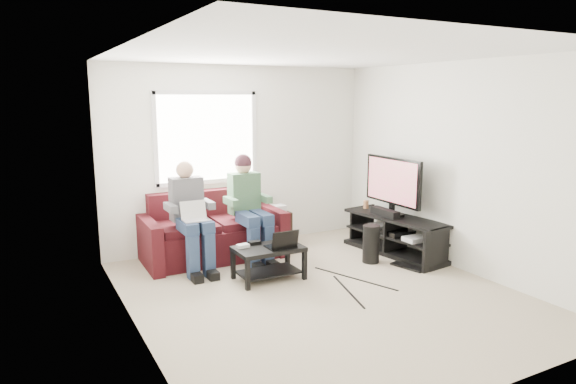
{
  "coord_description": "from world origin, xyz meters",
  "views": [
    {
      "loc": [
        -2.9,
        -4.6,
        2.16
      ],
      "look_at": [
        -0.09,
        0.6,
        1.06
      ],
      "focal_mm": 32.0,
      "sensor_mm": 36.0,
      "label": 1
    }
  ],
  "objects_px": {
    "sofa": "(213,234)",
    "tv_stand": "(395,237)",
    "subwoofer": "(371,244)",
    "tv": "(393,183)",
    "end_table": "(277,227)",
    "coffee_table": "(269,255)"
  },
  "relations": [
    {
      "from": "coffee_table",
      "to": "subwoofer",
      "type": "distance_m",
      "value": 1.47
    },
    {
      "from": "coffee_table",
      "to": "end_table",
      "type": "xyz_separation_m",
      "value": [
        0.77,
        1.28,
        -0.03
      ]
    },
    {
      "from": "tv",
      "to": "subwoofer",
      "type": "distance_m",
      "value": 0.95
    },
    {
      "from": "subwoofer",
      "to": "end_table",
      "type": "distance_m",
      "value": 1.52
    },
    {
      "from": "subwoofer",
      "to": "end_table",
      "type": "relative_size",
      "value": 0.85
    },
    {
      "from": "coffee_table",
      "to": "tv",
      "type": "xyz_separation_m",
      "value": [
        2.01,
        0.18,
        0.7
      ]
    },
    {
      "from": "subwoofer",
      "to": "tv",
      "type": "bearing_deg",
      "value": 24.96
    },
    {
      "from": "coffee_table",
      "to": "subwoofer",
      "type": "bearing_deg",
      "value": -2.75
    },
    {
      "from": "sofa",
      "to": "tv_stand",
      "type": "xyz_separation_m",
      "value": [
        2.3,
        -1.05,
        -0.09
      ]
    },
    {
      "from": "coffee_table",
      "to": "subwoofer",
      "type": "xyz_separation_m",
      "value": [
        1.47,
        -0.07,
        -0.04
      ]
    },
    {
      "from": "coffee_table",
      "to": "end_table",
      "type": "height_order",
      "value": "end_table"
    },
    {
      "from": "sofa",
      "to": "tv_stand",
      "type": "bearing_deg",
      "value": -24.57
    },
    {
      "from": "tv",
      "to": "end_table",
      "type": "relative_size",
      "value": 1.86
    },
    {
      "from": "sofa",
      "to": "end_table",
      "type": "bearing_deg",
      "value": 7.88
    },
    {
      "from": "sofa",
      "to": "tv_stand",
      "type": "relative_size",
      "value": 1.13
    },
    {
      "from": "coffee_table",
      "to": "tv_stand",
      "type": "relative_size",
      "value": 0.48
    },
    {
      "from": "tv_stand",
      "to": "sofa",
      "type": "bearing_deg",
      "value": 155.43
    },
    {
      "from": "end_table",
      "to": "sofa",
      "type": "bearing_deg",
      "value": -172.12
    },
    {
      "from": "sofa",
      "to": "subwoofer",
      "type": "xyz_separation_m",
      "value": [
        1.77,
        -1.2,
        -0.07
      ]
    },
    {
      "from": "sofa",
      "to": "coffee_table",
      "type": "relative_size",
      "value": 2.34
    },
    {
      "from": "tv",
      "to": "subwoofer",
      "type": "height_order",
      "value": "tv"
    },
    {
      "from": "sofa",
      "to": "coffee_table",
      "type": "distance_m",
      "value": 1.17
    }
  ]
}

